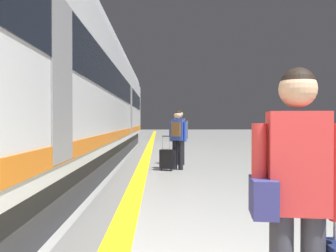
{
  "coord_description": "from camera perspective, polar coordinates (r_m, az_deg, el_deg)",
  "views": [
    {
      "loc": [
        -0.6,
        -0.98,
        1.39
      ],
      "look_at": [
        -0.4,
        6.23,
        1.3
      ],
      "focal_mm": 38.2,
      "sensor_mm": 36.0,
      "label": 1
    }
  ],
  "objects": [
    {
      "name": "safety_line_strip",
      "position": [
        11.08,
        -4.03,
        -6.46
      ],
      "size": [
        0.36,
        80.0,
        0.01
      ],
      "primitive_type": "cube",
      "color": "yellow",
      "rests_on": "ground"
    },
    {
      "name": "tactile_edge_band",
      "position": [
        11.1,
        -5.86,
        -6.46
      ],
      "size": [
        0.67,
        80.0,
        0.01
      ],
      "primitive_type": "cube",
      "color": "slate",
      "rests_on": "ground"
    },
    {
      "name": "high_speed_train",
      "position": [
        9.76,
        -17.31,
        7.24
      ],
      "size": [
        2.94,
        32.25,
        4.97
      ],
      "color": "#38383D",
      "rests_on": "ground"
    },
    {
      "name": "traveller_foreground",
      "position": [
        2.27,
        19.57,
        -9.55
      ],
      "size": [
        0.56,
        0.3,
        1.71
      ],
      "color": "#383842",
      "rests_on": "ground"
    },
    {
      "name": "passenger_near",
      "position": [
        10.28,
        1.53,
        -1.38
      ],
      "size": [
        0.5,
        0.41,
        1.71
      ],
      "color": "black",
      "rests_on": "ground"
    },
    {
      "name": "suitcase_near",
      "position": [
        10.15,
        -0.19,
        -5.28
      ],
      "size": [
        0.43,
        0.33,
        0.99
      ],
      "color": "black",
      "rests_on": "ground"
    },
    {
      "name": "passenger_mid",
      "position": [
        11.43,
        1.81,
        -1.02
      ],
      "size": [
        0.53,
        0.4,
        1.76
      ],
      "color": "black",
      "rests_on": "ground"
    },
    {
      "name": "duffel_bag_mid",
      "position": [
        11.27,
        0.26,
        -5.58
      ],
      "size": [
        0.44,
        0.26,
        0.36
      ],
      "color": "black",
      "rests_on": "ground"
    }
  ]
}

